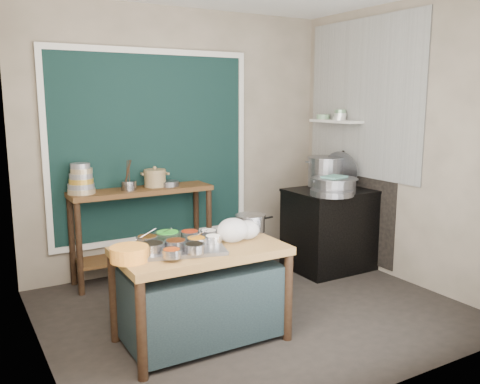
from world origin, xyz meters
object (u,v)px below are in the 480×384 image
condiment_tray (181,248)px  saucepan (250,223)px  steamer (334,185)px  back_counter (143,234)px  yellow_basin (129,254)px  stock_pot (326,172)px  utensil_cup (129,185)px  ceramic_crock (155,179)px  stove_block (331,230)px  prep_table (201,294)px

condiment_tray → saucepan: saucepan is taller
steamer → back_counter: bearing=154.0°
yellow_basin → stock_pot: 2.87m
back_counter → saucepan: (0.46, -1.37, 0.35)m
saucepan → utensil_cup: size_ratio=1.69×
utensil_cup → ceramic_crock: size_ratio=0.65×
stove_block → ceramic_crock: ceramic_crock is taller
prep_table → stove_block: size_ratio=1.39×
back_counter → yellow_basin: bearing=-112.2°
saucepan → stock_pot: stock_pot is taller
utensil_cup → yellow_basin: bearing=-108.1°
back_counter → saucepan: size_ratio=5.50×
stove_block → saucepan: 1.62m
yellow_basin → saucepan: saucepan is taller
condiment_tray → yellow_basin: bearing=-172.1°
stove_block → yellow_basin: (-2.56, -0.90, 0.38)m
back_counter → steamer: (1.80, -0.87, 0.48)m
saucepan → steamer: 1.43m
prep_table → stock_pot: stock_pot is taller
prep_table → back_counter: 1.59m
stock_pot → utensil_cup: bearing=166.9°
prep_table → yellow_basin: bearing=-174.3°
yellow_basin → steamer: bearing=17.1°
ceramic_crock → stock_pot: 1.90m
condiment_tray → stock_pot: size_ratio=1.46×
utensil_cup → prep_table: bearing=-88.5°
ceramic_crock → steamer: bearing=-28.9°
back_counter → utensil_cup: 0.54m
stove_block → stock_pot: bearing=70.6°
stove_block → steamer: bearing=-125.7°
prep_table → saucepan: (0.56, 0.21, 0.45)m
yellow_basin → saucepan: 1.16m
back_counter → ceramic_crock: 0.58m
stove_block → condiment_tray: (-2.16, -0.84, 0.34)m
back_counter → utensil_cup: size_ratio=9.29×
yellow_basin → utensil_cup: size_ratio=1.70×
condiment_tray → back_counter: bearing=80.8°
ceramic_crock → steamer: size_ratio=0.49×
saucepan → ceramic_crock: size_ratio=1.10×
back_counter → condiment_tray: back_counter is taller
saucepan → steamer: size_ratio=0.54×
steamer → yellow_basin: bearing=-162.9°
yellow_basin → steamer: size_ratio=0.54×
utensil_cup → steamer: size_ratio=0.32×
utensil_cup → stock_pot: stock_pot is taller
saucepan → utensil_cup: (-0.60, 1.35, 0.17)m
prep_table → stove_block: stove_block is taller
utensil_cup → stock_pot: 2.17m
ceramic_crock → stock_pot: size_ratio=0.56×
back_counter → condiment_tray: bearing=-99.2°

